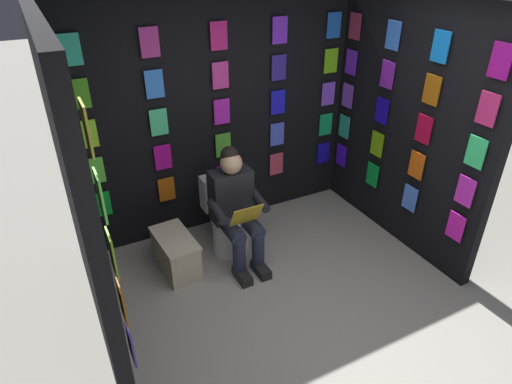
{
  "coord_description": "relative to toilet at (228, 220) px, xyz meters",
  "views": [
    {
      "loc": [
        1.64,
        1.91,
        2.82
      ],
      "look_at": [
        0.07,
        -1.15,
        0.85
      ],
      "focal_mm": 30.81,
      "sensor_mm": 36.0,
      "label": 1
    }
  ],
  "objects": [
    {
      "name": "display_wall_back",
      "position": [
        -0.18,
        -0.56,
        0.9
      ],
      "size": [
        3.11,
        0.14,
        2.45
      ],
      "color": "black",
      "rests_on": "ground"
    },
    {
      "name": "comic_longbox_near",
      "position": [
        0.6,
        0.12,
        -0.13
      ],
      "size": [
        0.36,
        0.61,
        0.39
      ],
      "rotation": [
        0.0,
        0.0,
        0.07
      ],
      "color": "beige",
      "rests_on": "ground"
    },
    {
      "name": "display_wall_right",
      "position": [
        1.37,
        0.53,
        0.9
      ],
      "size": [
        0.14,
        2.09,
        2.45
      ],
      "color": "black",
      "rests_on": "ground"
    },
    {
      "name": "toilet",
      "position": [
        0.0,
        0.0,
        0.0
      ],
      "size": [
        0.41,
        0.55,
        0.77
      ],
      "rotation": [
        0.0,
        0.0,
        0.0
      ],
      "color": "white",
      "rests_on": "ground"
    },
    {
      "name": "display_wall_left",
      "position": [
        -1.74,
        0.53,
        0.9
      ],
      "size": [
        0.14,
        2.09,
        2.45
      ],
      "color": "black",
      "rests_on": "ground"
    },
    {
      "name": "ground_plane",
      "position": [
        -0.18,
        1.58,
        -0.33
      ],
      "size": [
        30.0,
        30.0,
        0.0
      ],
      "primitive_type": "plane",
      "color": "#9E998E"
    },
    {
      "name": "person_reading",
      "position": [
        -0.0,
        0.23,
        0.27
      ],
      "size": [
        0.53,
        0.68,
        1.19
      ],
      "rotation": [
        0.0,
        0.0,
        0.0
      ],
      "color": "black",
      "rests_on": "ground"
    }
  ]
}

